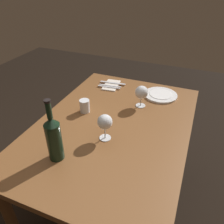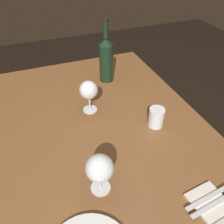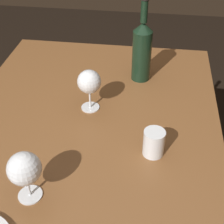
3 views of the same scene
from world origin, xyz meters
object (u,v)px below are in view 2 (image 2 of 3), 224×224
wine_glass_right (100,169)px  folded_napkin (219,213)px  wine_glass_left (89,91)px  water_tumbler (156,118)px  wine_bottle (106,59)px  fork_outer (208,197)px  fork_inner (214,204)px

wine_glass_right → folded_napkin: bearing=55.3°
wine_glass_left → water_tumbler: bearing=49.3°
wine_glass_right → wine_bottle: wine_bottle is taller
wine_glass_left → folded_napkin: wine_glass_left is taller
wine_glass_right → wine_glass_left: bearing=168.1°
wine_glass_right → fork_outer: bearing=62.2°
water_tumbler → fork_inner: bearing=-2.4°
wine_glass_left → wine_bottle: wine_bottle is taller
wine_glass_right → wine_bottle: bearing=158.5°
folded_napkin → wine_bottle: bearing=-176.4°
wine_glass_left → wine_glass_right: bearing=-11.9°
fork_inner → fork_outer: 0.02m
wine_glass_right → fork_inner: 0.37m
wine_bottle → fork_outer: size_ratio=1.86×
wine_glass_left → water_tumbler: 0.32m
fork_inner → wine_bottle: bearing=-176.3°
wine_glass_left → folded_napkin: bearing=19.3°
wine_glass_right → water_tumbler: 0.39m
wine_glass_right → wine_bottle: 0.69m
folded_napkin → fork_outer: fork_outer is taller
fork_inner → folded_napkin: bearing=0.0°
water_tumbler → wine_bottle: bearing=-170.8°
water_tumbler → fork_inner: water_tumbler is taller
wine_glass_right → folded_napkin: size_ratio=0.75×
wine_glass_right → fork_outer: wine_glass_right is taller
wine_bottle → fork_inner: (0.82, 0.05, -0.12)m
wine_bottle → folded_napkin: 0.86m
folded_napkin → wine_glass_right: bearing=-124.7°
water_tumbler → fork_outer: (0.37, -0.02, -0.03)m
wine_glass_right → water_tumbler: wine_glass_right is taller
water_tumbler → fork_inner: 0.40m
wine_glass_right → water_tumbler: (-0.21, 0.32, -0.06)m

